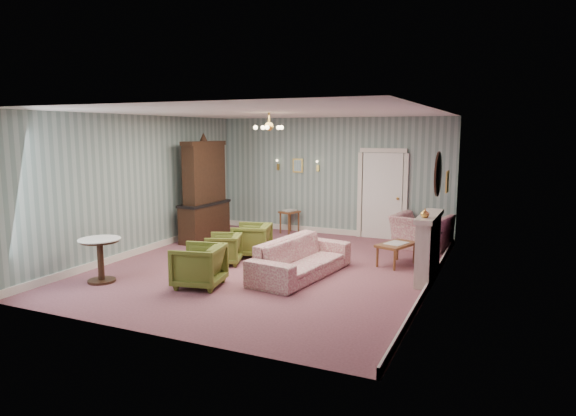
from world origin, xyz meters
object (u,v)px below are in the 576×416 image
at_px(coffee_table, 396,254).
at_px(pedestal_table, 101,260).
at_px(side_table_black, 429,245).
at_px(sofa_chintz, 301,251).
at_px(wingback_chair, 422,226).
at_px(olive_chair_a, 199,264).
at_px(olive_chair_b, 224,247).
at_px(fireplace, 428,247).
at_px(dresser, 204,188).
at_px(olive_chair_c, 252,238).

relative_size(coffee_table, pedestal_table, 1.11).
bearing_deg(pedestal_table, side_table_black, 39.43).
distance_m(sofa_chintz, pedestal_table, 3.46).
bearing_deg(wingback_chair, pedestal_table, 58.82).
bearing_deg(coffee_table, sofa_chintz, -134.58).
height_order(olive_chair_a, side_table_black, olive_chair_a).
bearing_deg(side_table_black, pedestal_table, -140.57).
distance_m(olive_chair_b, fireplace, 3.84).
height_order(olive_chair_a, wingback_chair, wingback_chair).
relative_size(sofa_chintz, fireplace, 1.62).
relative_size(side_table_black, pedestal_table, 0.71).
bearing_deg(wingback_chair, dresser, 26.59).
distance_m(wingback_chair, side_table_black, 0.87).
relative_size(olive_chair_b, wingback_chair, 0.56).
distance_m(sofa_chintz, side_table_black, 2.95).
bearing_deg(wingback_chair, side_table_black, 122.60).
bearing_deg(olive_chair_a, side_table_black, 126.45).
xyz_separation_m(olive_chair_a, fireplace, (3.41, 1.95, 0.19)).
relative_size(olive_chair_a, fireplace, 0.56).
relative_size(olive_chair_b, pedestal_table, 0.85).
distance_m(dresser, fireplace, 5.51).
height_order(olive_chair_b, coffee_table, olive_chair_b).
relative_size(olive_chair_b, olive_chair_c, 0.88).
bearing_deg(olive_chair_c, olive_chair_a, -10.39).
bearing_deg(olive_chair_a, fireplace, 108.35).
xyz_separation_m(olive_chair_b, wingback_chair, (3.30, 2.91, 0.18)).
height_order(olive_chair_c, fireplace, fireplace).
bearing_deg(side_table_black, olive_chair_a, -132.09).
bearing_deg(dresser, olive_chair_c, -25.84).
height_order(wingback_chair, side_table_black, wingback_chair).
xyz_separation_m(coffee_table, side_table_black, (0.50, 0.84, 0.05)).
distance_m(olive_chair_c, dresser, 2.16).
relative_size(sofa_chintz, wingback_chair, 1.96).
relative_size(dresser, pedestal_table, 3.24).
distance_m(olive_chair_c, side_table_black, 3.64).
distance_m(olive_chair_c, sofa_chintz, 1.75).
height_order(olive_chair_a, coffee_table, olive_chair_a).
xyz_separation_m(olive_chair_a, olive_chair_b, (-0.39, 1.42, -0.06)).
height_order(sofa_chintz, coffee_table, sofa_chintz).
height_order(olive_chair_a, olive_chair_b, olive_chair_a).
xyz_separation_m(fireplace, side_table_black, (-0.21, 1.59, -0.31)).
distance_m(wingback_chair, dresser, 5.05).
distance_m(coffee_table, pedestal_table, 5.41).
distance_m(fireplace, pedestal_table, 5.64).
bearing_deg(side_table_black, olive_chair_b, -149.42).
relative_size(olive_chair_a, wingback_chair, 0.67).
height_order(olive_chair_c, side_table_black, olive_chair_c).
distance_m(wingback_chair, fireplace, 2.43).
bearing_deg(fireplace, side_table_black, 97.53).
distance_m(olive_chair_c, pedestal_table, 3.06).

